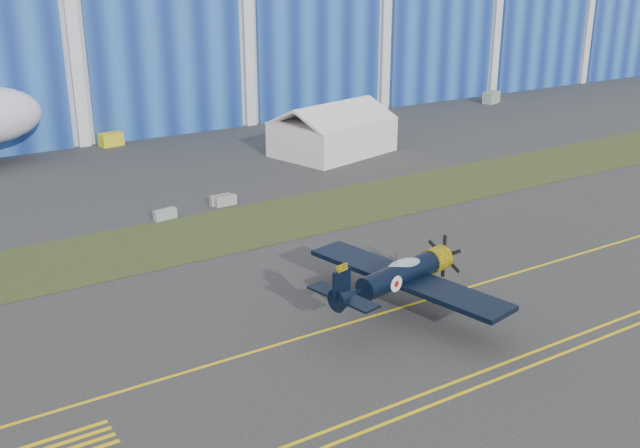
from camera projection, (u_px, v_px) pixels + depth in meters
ground at (299, 296)px, 49.16m from camera, size 260.00×260.00×0.00m
grass_median at (210, 233)px, 60.28m from camera, size 260.00×10.00×0.02m
hangar at (26, 5)px, 101.20m from camera, size 220.00×45.70×30.00m
taxiway_centreline at (341, 325)px, 45.18m from camera, size 200.00×0.20×0.02m
edge_line_near at (446, 399)px, 37.63m from camera, size 80.00×0.20×0.02m
edge_line_far at (433, 390)px, 38.42m from camera, size 80.00×0.20×0.02m
warbird at (399, 275)px, 45.52m from camera, size 14.43×16.34×4.24m
tent at (333, 128)px, 84.03m from camera, size 14.46×12.05×5.84m
tug at (111, 139)px, 88.19m from camera, size 2.85×2.04×1.52m
gse_box at (491, 97)px, 114.07m from camera, size 3.21×2.33×1.73m
barrier_a at (165, 214)px, 63.38m from camera, size 2.07×0.92×0.90m
barrier_b at (226, 201)px, 66.95m from camera, size 2.02×0.67×0.90m
barrier_c at (221, 200)px, 67.22m from camera, size 2.01×0.63×0.90m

